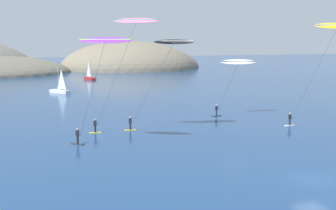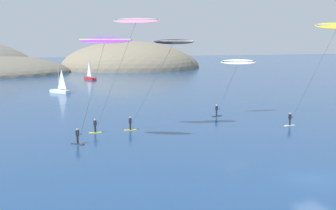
{
  "view_description": "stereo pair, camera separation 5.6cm",
  "coord_description": "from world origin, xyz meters",
  "px_view_note": "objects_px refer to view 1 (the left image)",
  "views": [
    {
      "loc": [
        -22.48,
        -25.31,
        10.61
      ],
      "look_at": [
        -3.32,
        22.43,
        3.01
      ],
      "focal_mm": 45.0,
      "sensor_mm": 36.0,
      "label": 1
    },
    {
      "loc": [
        -22.43,
        -25.33,
        10.61
      ],
      "look_at": [
        -3.32,
        22.43,
        3.01
      ],
      "focal_mm": 45.0,
      "sensor_mm": 36.0,
      "label": 2
    }
  ],
  "objects_px": {
    "sailboat_far": "(90,78)",
    "kitesurfer_white": "(236,67)",
    "sailboat_near": "(59,90)",
    "kitesurfer_purple": "(103,48)",
    "kitesurfer_black": "(170,49)",
    "kitesurfer_yellow": "(334,33)",
    "kitesurfer_pink": "(132,31)"
  },
  "relations": [
    {
      "from": "sailboat_near",
      "to": "kitesurfer_purple",
      "type": "height_order",
      "value": "kitesurfer_purple"
    },
    {
      "from": "kitesurfer_black",
      "to": "kitesurfer_white",
      "type": "xyz_separation_m",
      "value": [
        12.96,
        6.3,
        -2.72
      ]
    },
    {
      "from": "kitesurfer_yellow",
      "to": "kitesurfer_purple",
      "type": "relative_size",
      "value": 1.17
    },
    {
      "from": "sailboat_far",
      "to": "kitesurfer_white",
      "type": "distance_m",
      "value": 69.35
    },
    {
      "from": "kitesurfer_pink",
      "to": "kitesurfer_black",
      "type": "bearing_deg",
      "value": 1.44
    },
    {
      "from": "kitesurfer_black",
      "to": "kitesurfer_white",
      "type": "distance_m",
      "value": 14.66
    },
    {
      "from": "kitesurfer_yellow",
      "to": "kitesurfer_purple",
      "type": "distance_m",
      "value": 29.92
    },
    {
      "from": "kitesurfer_purple",
      "to": "sailboat_near",
      "type": "bearing_deg",
      "value": 87.98
    },
    {
      "from": "kitesurfer_pink",
      "to": "sailboat_near",
      "type": "bearing_deg",
      "value": 93.55
    },
    {
      "from": "sailboat_near",
      "to": "kitesurfer_yellow",
      "type": "bearing_deg",
      "value": -60.4
    },
    {
      "from": "sailboat_far",
      "to": "kitesurfer_purple",
      "type": "xyz_separation_m",
      "value": [
        -14.67,
        -79.53,
        9.43
      ]
    },
    {
      "from": "kitesurfer_black",
      "to": "kitesurfer_yellow",
      "type": "xyz_separation_m",
      "value": [
        20.6,
        -4.63,
        1.99
      ]
    },
    {
      "from": "kitesurfer_black",
      "to": "kitesurfer_yellow",
      "type": "distance_m",
      "value": 21.21
    },
    {
      "from": "sailboat_near",
      "to": "sailboat_far",
      "type": "xyz_separation_m",
      "value": [
        12.93,
        30.05,
        0.0
      ]
    },
    {
      "from": "sailboat_near",
      "to": "kitesurfer_yellow",
      "type": "relative_size",
      "value": 0.43
    },
    {
      "from": "sailboat_near",
      "to": "kitesurfer_purple",
      "type": "bearing_deg",
      "value": -92.02
    },
    {
      "from": "kitesurfer_white",
      "to": "kitesurfer_purple",
      "type": "xyz_separation_m",
      "value": [
        -22.22,
        -10.9,
        2.86
      ]
    },
    {
      "from": "kitesurfer_pink",
      "to": "kitesurfer_white",
      "type": "xyz_separation_m",
      "value": [
        17.68,
        6.41,
        -4.81
      ]
    },
    {
      "from": "kitesurfer_purple",
      "to": "kitesurfer_white",
      "type": "bearing_deg",
      "value": 26.12
    },
    {
      "from": "kitesurfer_white",
      "to": "kitesurfer_purple",
      "type": "relative_size",
      "value": 0.74
    },
    {
      "from": "sailboat_near",
      "to": "kitesurfer_purple",
      "type": "xyz_separation_m",
      "value": [
        -1.75,
        -49.48,
        9.43
      ]
    },
    {
      "from": "kitesurfer_yellow",
      "to": "kitesurfer_pink",
      "type": "bearing_deg",
      "value": 169.9
    },
    {
      "from": "sailboat_far",
      "to": "kitesurfer_white",
      "type": "relative_size",
      "value": 0.71
    },
    {
      "from": "kitesurfer_black",
      "to": "kitesurfer_purple",
      "type": "height_order",
      "value": "kitesurfer_purple"
    },
    {
      "from": "sailboat_far",
      "to": "kitesurfer_pink",
      "type": "xyz_separation_m",
      "value": [
        -10.13,
        -75.04,
        11.38
      ]
    },
    {
      "from": "sailboat_far",
      "to": "kitesurfer_yellow",
      "type": "distance_m",
      "value": 81.77
    },
    {
      "from": "kitesurfer_yellow",
      "to": "kitesurfer_white",
      "type": "bearing_deg",
      "value": 124.98
    },
    {
      "from": "kitesurfer_purple",
      "to": "kitesurfer_yellow",
      "type": "bearing_deg",
      "value": -0.05
    },
    {
      "from": "kitesurfer_white",
      "to": "kitesurfer_yellow",
      "type": "bearing_deg",
      "value": -55.02
    },
    {
      "from": "sailboat_near",
      "to": "kitesurfer_white",
      "type": "xyz_separation_m",
      "value": [
        20.47,
        -38.58,
        6.56
      ]
    },
    {
      "from": "sailboat_near",
      "to": "kitesurfer_black",
      "type": "height_order",
      "value": "kitesurfer_black"
    },
    {
      "from": "kitesurfer_white",
      "to": "kitesurfer_purple",
      "type": "bearing_deg",
      "value": -153.88
    }
  ]
}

